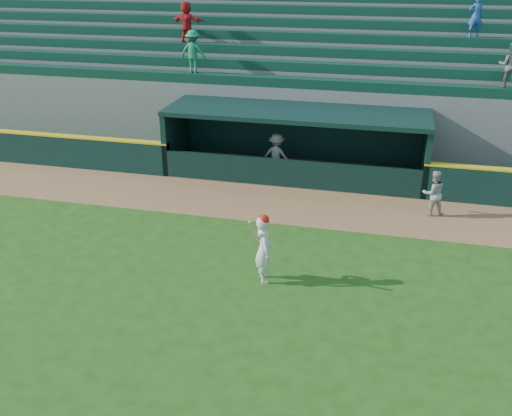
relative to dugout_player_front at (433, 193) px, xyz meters
name	(u,v)px	position (x,y,z in m)	size (l,w,h in m)	color
ground	(241,280)	(-4.81, -5.24, -0.73)	(120.00, 120.00, 0.00)	#224C13
warning_track	(280,204)	(-4.81, -0.34, -0.73)	(40.00, 3.00, 0.01)	olive
dugout_player_front	(433,193)	(0.00, 0.00, 0.00)	(0.71, 0.56, 1.47)	#A4A49F
dugout_player_inside	(277,155)	(-5.44, 2.18, 0.08)	(1.05, 0.60, 1.63)	gray
dugout	(297,138)	(-4.81, 2.76, 0.62)	(9.40, 2.80, 2.46)	slate
stands	(316,84)	(-4.79, 7.32, 1.65)	(34.50, 6.27, 6.15)	slate
batter_at_plate	(264,248)	(-4.26, -5.09, 0.17)	(0.64, 0.85, 1.82)	silver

